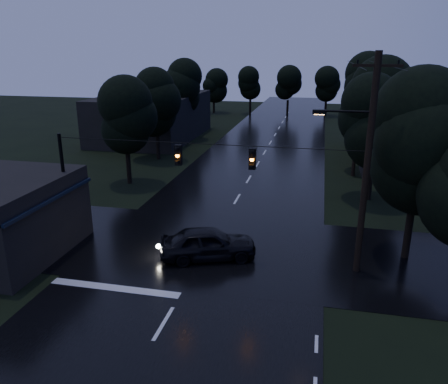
% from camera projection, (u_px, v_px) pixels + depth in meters
% --- Properties ---
extents(main_road, '(12.00, 120.00, 0.02)m').
position_uv_depth(main_road, '(258.00, 164.00, 39.95)').
color(main_road, black).
rests_on(main_road, ground).
extents(cross_street, '(60.00, 9.00, 0.02)m').
position_uv_depth(cross_street, '(209.00, 247.00, 23.25)').
color(cross_street, black).
rests_on(cross_street, ground).
extents(building_far_right, '(10.00, 14.00, 4.40)m').
position_uv_depth(building_far_right, '(415.00, 139.00, 40.10)').
color(building_far_right, black).
rests_on(building_far_right, ground).
extents(building_far_left, '(10.00, 16.00, 5.00)m').
position_uv_depth(building_far_left, '(152.00, 117.00, 51.33)').
color(building_far_left, black).
rests_on(building_far_left, ground).
extents(utility_pole_main, '(3.50, 0.30, 10.00)m').
position_uv_depth(utility_pole_main, '(365.00, 163.00, 19.16)').
color(utility_pole_main, black).
rests_on(utility_pole_main, ground).
extents(utility_pole_far, '(2.00, 0.30, 7.50)m').
position_uv_depth(utility_pole_far, '(357.00, 130.00, 35.18)').
color(utility_pole_far, black).
rests_on(utility_pole_far, ground).
extents(anchor_pole_left, '(0.18, 0.18, 6.00)m').
position_uv_depth(anchor_pole_left, '(65.00, 190.00, 22.93)').
color(anchor_pole_left, black).
rests_on(anchor_pole_left, ground).
extents(span_signals, '(15.00, 0.37, 1.12)m').
position_uv_depth(span_signals, '(214.00, 156.00, 20.57)').
color(span_signals, black).
rests_on(span_signals, ground).
extents(tree_corner_near, '(4.48, 4.48, 9.44)m').
position_uv_depth(tree_corner_near, '(421.00, 141.00, 20.26)').
color(tree_corner_near, black).
rests_on(tree_corner_near, ground).
extents(tree_left_a, '(3.92, 3.92, 8.26)m').
position_uv_depth(tree_left_a, '(125.00, 116.00, 32.75)').
color(tree_left_a, black).
rests_on(tree_left_a, ground).
extents(tree_left_b, '(4.20, 4.20, 8.85)m').
position_uv_depth(tree_left_b, '(156.00, 100.00, 40.18)').
color(tree_left_b, black).
rests_on(tree_left_b, ground).
extents(tree_left_c, '(4.48, 4.48, 9.44)m').
position_uv_depth(tree_left_c, '(182.00, 87.00, 49.46)').
color(tree_left_c, black).
rests_on(tree_left_c, ground).
extents(tree_right_a, '(4.20, 4.20, 8.85)m').
position_uv_depth(tree_right_a, '(377.00, 119.00, 28.93)').
color(tree_right_a, black).
rests_on(tree_right_a, ground).
extents(tree_right_b, '(4.48, 4.48, 9.44)m').
position_uv_depth(tree_right_b, '(374.00, 101.00, 36.12)').
color(tree_right_b, black).
rests_on(tree_right_b, ground).
extents(tree_right_c, '(4.76, 4.76, 10.03)m').
position_uv_depth(tree_right_c, '(371.00, 87.00, 45.16)').
color(tree_right_c, black).
rests_on(tree_right_c, ground).
extents(car, '(5.15, 3.42, 1.63)m').
position_uv_depth(car, '(208.00, 243.00, 21.79)').
color(car, black).
rests_on(car, ground).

